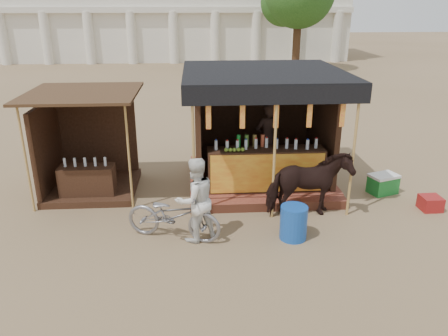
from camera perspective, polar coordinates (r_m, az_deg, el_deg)
name	(u,v)px	position (r m, az deg, el deg)	size (l,w,h in m)	color
ground	(230,259)	(7.79, 0.80, -11.82)	(120.00, 120.00, 0.00)	#846B4C
main_stall	(261,144)	(10.51, 4.88, 3.17)	(3.60, 3.61, 2.78)	brown
secondary_stall	(84,156)	(10.66, -17.87, 1.47)	(2.40, 2.40, 2.38)	#3C2216
cow	(308,185)	(9.06, 10.97, -2.25)	(0.77, 1.68, 1.42)	black
motorbike	(173,215)	(8.24, -6.63, -6.16)	(0.64, 1.83, 0.96)	gray
bystander	(195,200)	(8.04, -3.76, -4.18)	(0.79, 0.61, 1.62)	silver
blue_barrel	(294,223)	(8.36, 9.07, -7.05)	(0.51, 0.51, 0.66)	#1547A3
red_crate	(430,203)	(10.42, 25.35, -4.17)	(0.42, 0.40, 0.31)	maroon
cooler	(383,184)	(10.86, 20.05, -1.93)	(0.75, 0.63, 0.46)	#1B7C2E
background_building	(174,5)	(36.51, -6.49, 20.38)	(26.00, 7.45, 8.18)	silver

